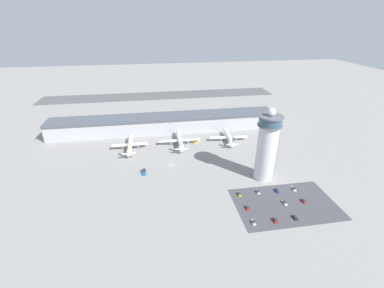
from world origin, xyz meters
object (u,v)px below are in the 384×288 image
Objects in this scene: car_green_van at (275,220)px; car_maroon_suv at (258,192)px; service_truck_catering at (196,141)px; car_black_suv at (253,222)px; control_tower at (267,147)px; car_white_wagon at (239,194)px; airplane_gate_charlie at (229,137)px; service_truck_fuel at (144,172)px; car_blue_compact at (295,217)px; car_grey_coupe at (284,203)px; airplane_gate_bravo at (180,140)px; car_red_hatchback at (303,201)px; airplane_gate_alpha at (130,144)px; car_yellow_taxi at (277,191)px; car_navy_sedan at (247,208)px; car_silver_sedan at (294,189)px.

car_green_van is 27.12m from car_maroon_suv.
car_black_suv is at bearing -82.36° from service_truck_catering.
control_tower reaches higher than car_white_wagon.
service_truck_fuel is at bearing -150.85° from airplane_gate_charlie.
car_green_van is 1.07× the size of car_blue_compact.
service_truck_fuel reaches higher than car_maroon_suv.
airplane_gate_charlie is at bearing 29.15° from service_truck_fuel.
car_white_wagon is at bearing -79.78° from service_truck_catering.
car_blue_compact is at bearing -91.07° from car_grey_coupe.
service_truck_fuel is at bearing 139.69° from car_green_van.
car_grey_coupe is (55.93, -93.75, -4.01)m from airplane_gate_bravo.
airplane_gate_charlie reaches higher than car_red_hatchback.
car_blue_compact reaches higher than car_grey_coupe.
car_green_van is at bearing -50.24° from airplane_gate_alpha.
car_blue_compact is at bearing -46.51° from car_white_wagon.
control_tower is 11.22× the size of car_yellow_taxi.
car_green_van is 29.76m from car_white_wagon.
service_truck_catering reaches higher than car_green_van.
service_truck_fuel is at bearing 141.06° from car_navy_sedan.
service_truck_fuel is 1.88× the size of car_blue_compact.
airplane_gate_alpha reaches higher than service_truck_catering.
car_red_hatchback is at bearing -19.30° from car_white_wagon.
control_tower reaches higher than car_silver_sedan.
car_black_suv is 12.41m from car_navy_sedan.
car_navy_sedan is (63.31, -51.15, -0.43)m from service_truck_fuel.
car_yellow_taxi is 0.99× the size of car_grey_coupe.
car_yellow_taxi is (89.15, -37.76, -0.34)m from service_truck_fuel.
car_blue_compact is (25.26, -26.63, -0.03)m from car_white_wagon.
control_tower is at bearing 92.12° from car_blue_compact.
airplane_gate_alpha is 6.30× the size of service_truck_catering.
airplane_gate_alpha reaches higher than car_blue_compact.
car_white_wagon is at bearing 178.50° from car_yellow_taxi.
car_yellow_taxi reaches higher than car_silver_sedan.
car_green_van is 1.06× the size of car_navy_sedan.
airplane_gate_bravo is 116.63m from car_red_hatchback.
car_green_van is at bearing -2.01° from car_black_suv.
airplane_gate_alpha is 91.62m from airplane_gate_charlie.
airplane_gate_charlie is at bearing 103.04° from car_red_hatchback.
car_green_van is 12.56m from car_blue_compact.
control_tower is 8.86× the size of service_truck_catering.
airplane_gate_charlie is at bearing 94.66° from car_blue_compact.
service_truck_catering is 84.29m from car_white_wagon.
control_tower is at bearing 61.35° from car_black_suv.
airplane_gate_charlie is 4.74× the size of service_truck_fuel.
car_blue_compact is (-1.18, -25.93, -0.06)m from car_yellow_taxi.
control_tower is 67.83m from airplane_gate_charlie.
service_truck_fuel is at bearing 144.10° from car_blue_compact.
airplane_gate_bravo is 8.95× the size of car_green_van.
service_truck_fuel is 108.61m from car_blue_compact.
airplane_gate_charlie is 109.04m from car_black_suv.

